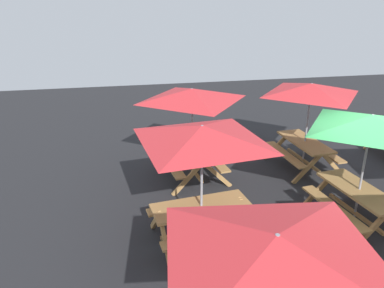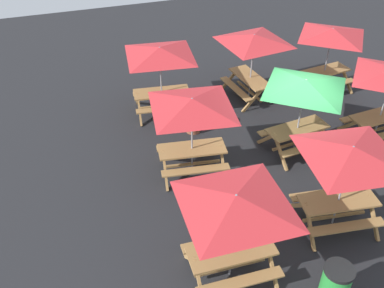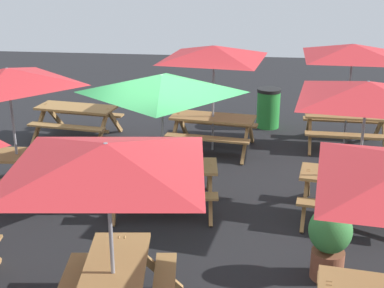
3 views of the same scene
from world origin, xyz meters
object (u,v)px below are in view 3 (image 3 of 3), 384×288
picnic_table_7 (352,58)px  picnic_table_3 (162,94)px  picnic_table_8 (214,60)px  picnic_table_2 (107,171)px  trash_bin_green (268,108)px  picnic_table_4 (9,86)px  picnic_table_5 (77,115)px  picnic_table_1 (367,101)px  potted_plant_0 (329,240)px

picnic_table_7 → picnic_table_3: bearing=46.7°
picnic_table_3 → picnic_table_7: size_ratio=0.83×
picnic_table_7 → picnic_table_8: 2.96m
picnic_table_2 → picnic_table_7: bearing=145.3°
picnic_table_2 → picnic_table_8: size_ratio=1.00×
picnic_table_7 → picnic_table_8: same height
trash_bin_green → picnic_table_8: bearing=55.4°
picnic_table_2 → picnic_table_3: size_ratio=1.20×
picnic_table_4 → picnic_table_5: picnic_table_4 is taller
picnic_table_2 → picnic_table_4: same height
picnic_table_1 → potted_plant_0: (0.64, 1.77, -1.42)m
picnic_table_4 → picnic_table_8: 4.21m
picnic_table_2 → potted_plant_0: (-2.54, -1.37, -1.42)m
potted_plant_0 → picnic_table_8: bearing=-67.8°
picnic_table_1 → picnic_table_5: (5.75, -3.34, -1.43)m
picnic_table_4 → picnic_table_1: bearing=173.2°
picnic_table_1 → picnic_table_2: size_ratio=1.00×
picnic_table_7 → trash_bin_green: size_ratio=2.88×
picnic_table_1 → picnic_table_2: 4.47m
picnic_table_4 → picnic_table_7: size_ratio=0.83×
picnic_table_2 → trash_bin_green: picnic_table_2 is taller
picnic_table_7 → picnic_table_8: size_ratio=1.01×
picnic_table_1 → picnic_table_4: 5.83m
picnic_table_3 → picnic_table_1: bearing=172.2°
picnic_table_4 → picnic_table_7: 6.95m
trash_bin_green → picnic_table_5: bearing=17.3°
picnic_table_2 → picnic_table_4: 4.31m
picnic_table_2 → picnic_table_3: same height
picnic_table_5 → trash_bin_green: size_ratio=2.01×
picnic_table_8 → potted_plant_0: size_ratio=2.73×
picnic_table_8 → picnic_table_4: bearing=47.3°
picnic_table_1 → picnic_table_7: size_ratio=0.99×
potted_plant_0 → picnic_table_3: bearing=-36.0°
picnic_table_2 → trash_bin_green: 8.20m
picnic_table_2 → picnic_table_1: bearing=127.9°
trash_bin_green → picnic_table_4: bearing=44.7°
picnic_table_1 → picnic_table_4: same height
picnic_table_2 → picnic_table_4: bearing=-149.0°
picnic_table_5 → picnic_table_2: bearing=119.7°
picnic_table_2 → potted_plant_0: bearing=111.6°
picnic_table_4 → picnic_table_5: 3.38m
picnic_table_4 → picnic_table_7: (-6.16, -3.22, 0.00)m
picnic_table_4 → picnic_table_8: (-3.26, -2.67, 0.00)m
picnic_table_7 → trash_bin_green: 2.56m
picnic_table_7 → picnic_table_8: bearing=13.0°
picnic_table_7 → picnic_table_4: bearing=29.9°
picnic_table_1 → trash_bin_green: picnic_table_1 is taller
picnic_table_4 → picnic_table_5: bearing=-95.4°
picnic_table_2 → trash_bin_green: size_ratio=2.87×
picnic_table_3 → picnic_table_5: picnic_table_3 is taller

